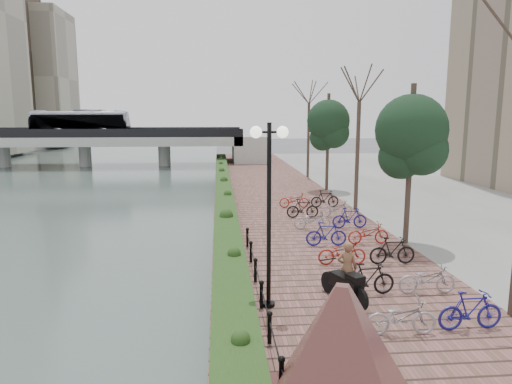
{
  "coord_description": "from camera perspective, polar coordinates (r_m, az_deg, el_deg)",
  "views": [
    {
      "loc": [
        0.27,
        -8.82,
        5.71
      ],
      "look_at": [
        2.12,
        13.44,
        2.0
      ],
      "focal_mm": 32.0,
      "sensor_mm": 36.0,
      "label": 1
    }
  ],
  "objects": [
    {
      "name": "river_water",
      "position": [
        37.55,
        -28.67,
        -0.47
      ],
      "size": [
        30.0,
        130.0,
        0.02
      ],
      "primitive_type": "cube",
      "color": "#40504B",
      "rests_on": "ground"
    },
    {
      "name": "bicycle_parking",
      "position": [
        19.13,
        11.3,
        -5.1
      ],
      "size": [
        2.4,
        17.32,
        1.0
      ],
      "color": "#9B9B9F",
      "rests_on": "promenade"
    },
    {
      "name": "motorcycle",
      "position": [
        13.42,
        10.9,
        -11.12
      ],
      "size": [
        1.15,
        1.8,
        1.08
      ],
      "primitive_type": null,
      "rotation": [
        0.0,
        0.0,
        0.39
      ],
      "color": "black",
      "rests_on": "promenade"
    },
    {
      "name": "street_trees",
      "position": [
        22.94,
        15.01,
        4.04
      ],
      "size": [
        3.2,
        37.12,
        6.8
      ],
      "color": "#32261D",
      "rests_on": "promenade"
    },
    {
      "name": "lamppost",
      "position": [
        12.11,
        1.65,
        1.92
      ],
      "size": [
        1.02,
        0.32,
        5.06
      ],
      "color": "black",
      "rests_on": "promenade"
    },
    {
      "name": "hedge",
      "position": [
        29.24,
        -4.03,
        -0.26
      ],
      "size": [
        1.1,
        56.0,
        0.6
      ],
      "primitive_type": "cube",
      "color": "#1C3A15",
      "rests_on": "promenade"
    },
    {
      "name": "granite_monument",
      "position": [
        8.02,
        10.43,
        -19.87
      ],
      "size": [
        4.62,
        4.62,
        2.57
      ],
      "color": "#4F2C22",
      "rests_on": "promenade"
    },
    {
      "name": "promenade",
      "position": [
        27.14,
        3.26,
        -2.19
      ],
      "size": [
        8.0,
        75.0,
        0.5
      ],
      "primitive_type": "cube",
      "color": "brown",
      "rests_on": "ground"
    },
    {
      "name": "pedestrian",
      "position": [
        13.83,
        11.31,
        -9.33
      ],
      "size": [
        0.67,
        0.52,
        1.61
      ],
      "primitive_type": "imported",
      "rotation": [
        0.0,
        0.0,
        2.88
      ],
      "color": "brown",
      "rests_on": "promenade"
    },
    {
      "name": "bridge",
      "position": [
        56.01,
        -20.75,
        6.43
      ],
      "size": [
        36.0,
        10.77,
        6.5
      ],
      "color": "#A3A49E",
      "rests_on": "ground"
    },
    {
      "name": "chain_fence",
      "position": [
        11.92,
        1.15,
        -14.64
      ],
      "size": [
        0.1,
        14.1,
        0.7
      ],
      "color": "black",
      "rests_on": "promenade"
    }
  ]
}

